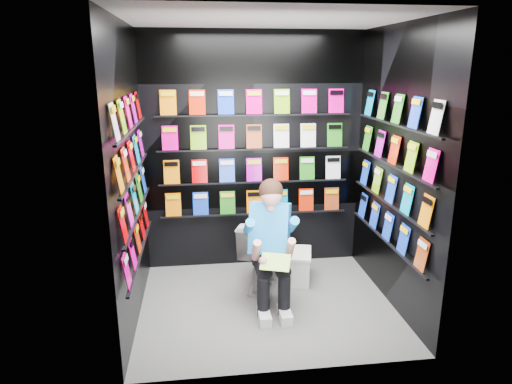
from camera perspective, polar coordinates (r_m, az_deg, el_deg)
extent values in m
plane|color=slate|center=(4.55, 1.33, -13.88)|extent=(2.40, 2.40, 0.00)
plane|color=white|center=(3.97, 1.58, 20.83)|extent=(2.40, 2.40, 0.00)
cube|color=black|center=(5.04, -0.28, 4.88)|extent=(2.40, 0.04, 2.60)
cube|color=black|center=(3.12, 4.23, -1.94)|extent=(2.40, 0.04, 2.60)
cube|color=black|center=(4.07, -15.52, 1.69)|extent=(0.04, 2.00, 2.60)
cube|color=black|center=(4.41, 17.07, 2.63)|extent=(0.04, 2.00, 2.60)
imported|color=silver|center=(4.77, 0.93, -7.48)|extent=(0.64, 0.85, 0.73)
cube|color=white|center=(4.96, 5.43, -9.37)|extent=(0.31, 0.44, 0.30)
cube|color=white|center=(4.90, 5.48, -7.63)|extent=(0.33, 0.46, 0.03)
cube|color=green|center=(4.02, 2.44, -8.74)|extent=(0.29, 0.23, 0.11)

